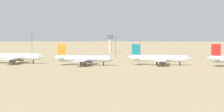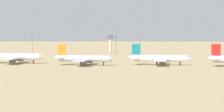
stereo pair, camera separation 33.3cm
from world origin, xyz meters
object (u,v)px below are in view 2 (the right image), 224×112
parked_jet_teal_3 (159,58)px  parked_jet_orange_2 (83,59)px  light_pole_west (32,44)px  control_tower (110,42)px  light_pole_mid (140,47)px  parked_jet_navy_1 (13,57)px  light_pole_east (116,46)px

parked_jet_teal_3 → parked_jet_orange_2: bearing=-170.3°
light_pole_west → parked_jet_orange_2: bearing=-58.2°
parked_jet_teal_3 → control_tower: 184.17m
parked_jet_orange_2 → light_pole_mid: (29.00, 105.62, 4.11)m
parked_jet_teal_3 → light_pole_mid: light_pole_mid is taller
parked_jet_orange_2 → light_pole_west: (-71.78, 115.56, 5.58)m
parked_jet_navy_1 → control_tower: bearing=73.5°
control_tower → light_pole_east: (16.95, -86.43, -1.30)m
parked_jet_orange_2 → light_pole_east: light_pole_east is taller
parked_jet_orange_2 → parked_jet_teal_3: bearing=11.8°
parked_jet_teal_3 → light_pole_mid: bearing=101.9°
parked_jet_orange_2 → parked_jet_navy_1: bearing=172.4°
light_pole_mid → parked_jet_navy_1: bearing=-129.6°
parked_jet_navy_1 → light_pole_mid: (79.77, 96.30, 3.83)m
parked_jet_teal_3 → parked_jet_navy_1: bearing=179.8°
parked_jet_teal_3 → control_tower: (-56.59, 175.13, 6.74)m
parked_jet_orange_2 → light_pole_mid: bearing=77.5°
parked_jet_navy_1 → parked_jet_teal_3: 99.07m
parked_jet_navy_1 → control_tower: control_tower is taller
light_pole_mid → light_pole_east: bearing=-155.4°
parked_jet_orange_2 → light_pole_east: 96.86m
parked_jet_navy_1 → light_pole_mid: bearing=47.6°
parked_jet_orange_2 → parked_jet_teal_3: size_ratio=0.99×
parked_jet_navy_1 → light_pole_mid: 125.10m
parked_jet_teal_3 → light_pole_east: 97.30m
parked_jet_teal_3 → light_pole_mid: 99.96m
parked_jet_navy_1 → parked_jet_orange_2: bearing=-13.1°
parked_jet_navy_1 → light_pole_west: size_ratio=2.48×
control_tower → light_pole_west: control_tower is taller
parked_jet_teal_3 → light_pole_west: light_pole_west is taller
parked_jet_teal_3 → light_pole_west: size_ratio=2.36×
parked_jet_navy_1 → light_pole_west: 108.43m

